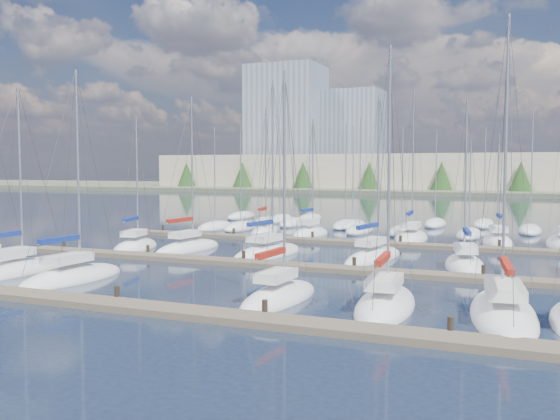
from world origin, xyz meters
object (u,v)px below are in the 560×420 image
at_px(sailboat_o, 310,233).
at_px(sailboat_d, 279,297).
at_px(sailboat_b, 14,271).
at_px(sailboat_h, 135,247).
at_px(sailboat_i, 188,248).
at_px(sailboat_p, 411,237).
at_px(sailboat_k, 373,257).
at_px(sailboat_j, 268,253).
at_px(sailboat_n, 264,231).
at_px(sailboat_f, 503,313).
at_px(sailboat_e, 385,305).
at_px(sailboat_q, 498,242).
at_px(sailboat_l, 465,265).
at_px(sailboat_c, 73,277).

bearing_deg(sailboat_o, sailboat_d, -67.47).
bearing_deg(sailboat_b, sailboat_h, 89.73).
distance_m(sailboat_o, sailboat_i, 15.04).
relative_size(sailboat_p, sailboat_k, 1.13).
bearing_deg(sailboat_o, sailboat_j, -77.72).
bearing_deg(sailboat_o, sailboat_b, -103.98).
bearing_deg(sailboat_b, sailboat_d, -2.87).
bearing_deg(sailboat_n, sailboat_f, -60.61).
distance_m(sailboat_k, sailboat_h, 19.48).
xyz_separation_m(sailboat_b, sailboat_i, (4.40, 13.61, 0.02)).
bearing_deg(sailboat_e, sailboat_j, 125.98).
xyz_separation_m(sailboat_q, sailboat_d, (-8.45, -28.67, 0.01)).
bearing_deg(sailboat_n, sailboat_j, -76.40).
bearing_deg(sailboat_l, sailboat_p, 102.13).
height_order(sailboat_b, sailboat_c, sailboat_c).
bearing_deg(sailboat_i, sailboat_o, 75.08).
height_order(sailboat_c, sailboat_o, sailboat_c).
distance_m(sailboat_q, sailboat_p, 7.62).
relative_size(sailboat_c, sailboat_f, 0.92).
relative_size(sailboat_j, sailboat_k, 1.09).
bearing_deg(sailboat_q, sailboat_k, -131.20).
height_order(sailboat_c, sailboat_d, sailboat_c).
xyz_separation_m(sailboat_o, sailboat_h, (-9.68, -15.01, -0.02)).
bearing_deg(sailboat_d, sailboat_e, 7.13).
bearing_deg(sailboat_o, sailboat_l, -36.11).
bearing_deg(sailboat_j, sailboat_d, -55.96).
bearing_deg(sailboat_o, sailboat_n, -176.38).
distance_m(sailboat_j, sailboat_f, 22.40).
distance_m(sailboat_q, sailboat_c, 35.76).
xyz_separation_m(sailboat_d, sailboat_h, (-18.55, 13.50, -0.01)).
relative_size(sailboat_b, sailboat_o, 1.03).
height_order(sailboat_p, sailboat_d, sailboat_p).
bearing_deg(sailboat_b, sailboat_j, 49.95).
height_order(sailboat_j, sailboat_k, sailboat_j).
xyz_separation_m(sailboat_e, sailboat_p, (-4.46, 28.58, -0.00)).
distance_m(sailboat_c, sailboat_j, 15.45).
height_order(sailboat_o, sailboat_d, sailboat_d).
height_order(sailboat_p, sailboat_k, sailboat_p).
xyz_separation_m(sailboat_j, sailboat_k, (7.97, 0.92, 0.01)).
xyz_separation_m(sailboat_f, sailboat_i, (-24.68, 13.61, 0.02)).
distance_m(sailboat_e, sailboat_h, 27.21).
height_order(sailboat_o, sailboat_p, sailboat_p).
relative_size(sailboat_j, sailboat_h, 1.22).
bearing_deg(sailboat_i, sailboat_k, 9.50).
height_order(sailboat_e, sailboat_p, sailboat_p).
distance_m(sailboat_o, sailboat_j, 14.08).
bearing_deg(sailboat_d, sailboat_k, 89.43).
bearing_deg(sailboat_l, sailboat_h, 169.99).
xyz_separation_m(sailboat_l, sailboat_d, (-7.35, -14.24, 0.01)).
height_order(sailboat_n, sailboat_d, sailboat_n).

